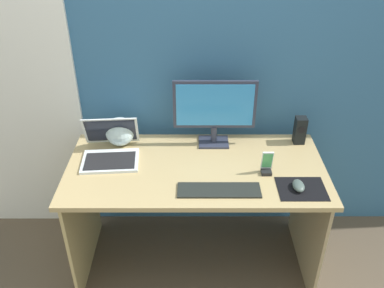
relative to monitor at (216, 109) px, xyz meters
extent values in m
plane|color=brown|center=(-0.11, -0.25, -0.98)|extent=(8.00, 8.00, 0.00)
cube|color=#32618B|center=(-0.11, 0.19, 0.27)|extent=(6.00, 0.04, 2.50)
cube|color=white|center=(-1.23, 0.16, 0.03)|extent=(0.82, 0.02, 2.02)
cube|color=tan|center=(-0.11, -0.25, -0.25)|extent=(1.45, 0.70, 0.03)
cube|color=tan|center=(-0.79, -0.25, -0.62)|extent=(0.02, 0.66, 0.73)
cube|color=tan|center=(0.57, -0.25, -0.62)|extent=(0.02, 0.66, 0.73)
cube|color=#2D3244|center=(0.00, 0.00, -0.23)|extent=(0.18, 0.14, 0.01)
cylinder|color=#2D3244|center=(0.00, 0.00, -0.17)|extent=(0.04, 0.04, 0.10)
cube|color=#2D3244|center=(0.00, 0.00, 0.03)|extent=(0.48, 0.02, 0.30)
cube|color=#338CD8|center=(0.00, -0.01, 0.03)|extent=(0.45, 0.00, 0.26)
cube|color=black|center=(0.52, 0.01, -0.15)|extent=(0.07, 0.07, 0.17)
cylinder|color=black|center=(0.52, -0.02, -0.13)|extent=(0.04, 0.00, 0.04)
cube|color=silver|center=(-0.59, -0.20, -0.22)|extent=(0.33, 0.25, 0.02)
cube|color=black|center=(-0.59, -0.21, -0.21)|extent=(0.29, 0.19, 0.00)
cube|color=silver|center=(-0.61, -0.05, -0.11)|extent=(0.32, 0.11, 0.20)
cube|color=#1E2333|center=(-0.61, -0.05, -0.11)|extent=(0.29, 0.10, 0.18)
sphere|color=silver|center=(-0.56, 0.00, -0.15)|extent=(0.18, 0.18, 0.18)
cube|color=black|center=(0.01, -0.46, -0.23)|extent=(0.43, 0.12, 0.01)
cube|color=black|center=(0.44, -0.45, -0.23)|extent=(0.25, 0.20, 0.00)
ellipsoid|color=#495853|center=(0.42, -0.45, -0.21)|extent=(0.06, 0.10, 0.04)
cube|color=black|center=(0.27, -0.31, -0.22)|extent=(0.06, 0.05, 0.02)
cube|color=white|center=(0.27, -0.30, -0.15)|extent=(0.06, 0.03, 0.12)
cube|color=#4CB266|center=(0.27, -0.31, -0.15)|extent=(0.05, 0.02, 0.10)
camera|label=1|loc=(-0.13, -2.14, 1.12)|focal=38.89mm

